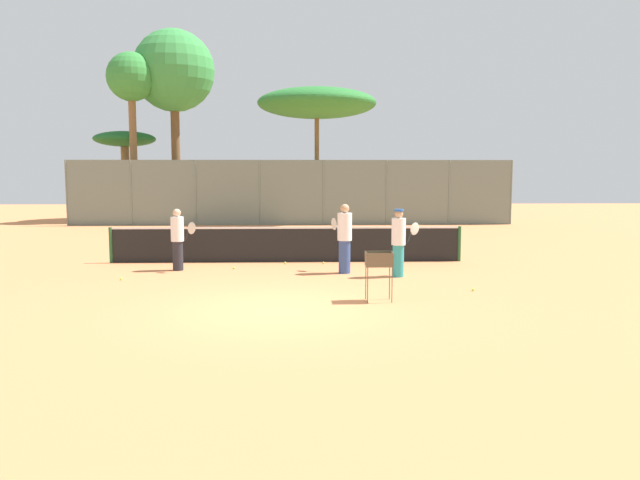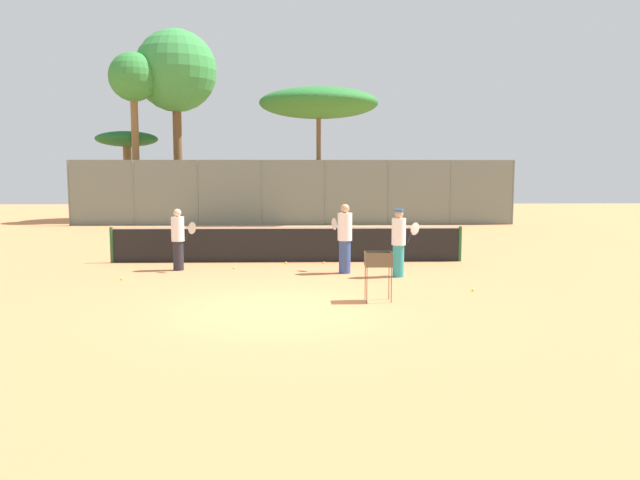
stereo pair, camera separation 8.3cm
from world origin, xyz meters
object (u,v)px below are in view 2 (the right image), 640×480
(player_white_outfit, at_px, (399,242))
(player_yellow_shirt, at_px, (345,238))
(tennis_net, at_px, (287,244))
(parked_car, at_px, (177,208))
(ball_cart, at_px, (378,263))
(player_red_cap, at_px, (178,239))

(player_white_outfit, relative_size, player_yellow_shirt, 0.95)
(tennis_net, xyz_separation_m, parked_car, (-6.71, 17.10, 0.10))
(player_yellow_shirt, bearing_deg, player_white_outfit, -141.96)
(player_white_outfit, relative_size, ball_cart, 1.68)
(player_red_cap, bearing_deg, tennis_net, 60.55)
(ball_cart, xyz_separation_m, parked_car, (-8.77, 22.86, -0.15))
(player_yellow_shirt, bearing_deg, tennis_net, 9.29)
(tennis_net, relative_size, player_white_outfit, 6.02)
(player_red_cap, relative_size, player_yellow_shirt, 0.92)
(player_white_outfit, distance_m, ball_cart, 3.16)
(tennis_net, xyz_separation_m, player_red_cap, (-2.97, -1.50, 0.32))
(player_white_outfit, bearing_deg, ball_cart, -136.67)
(tennis_net, height_order, player_yellow_shirt, player_yellow_shirt)
(player_red_cap, height_order, ball_cart, player_red_cap)
(player_white_outfit, xyz_separation_m, player_red_cap, (-5.92, 1.24, -0.04))
(parked_car, bearing_deg, ball_cart, -69.02)
(tennis_net, relative_size, player_yellow_shirt, 5.70)
(ball_cart, bearing_deg, player_yellow_shirt, 97.22)
(player_yellow_shirt, bearing_deg, player_red_cap, 54.62)
(ball_cart, height_order, parked_car, parked_car)
(parked_car, bearing_deg, player_white_outfit, -64.02)
(player_red_cap, distance_m, ball_cart, 6.59)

